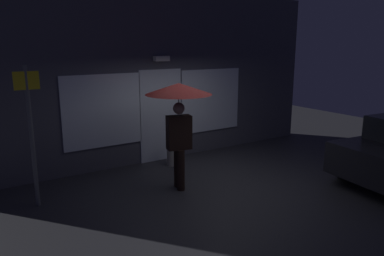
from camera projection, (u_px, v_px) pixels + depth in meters
The scene contains 5 objects.
ground_plane at pixel (214, 187), 7.32m from camera, with size 18.00×18.00×0.00m, color #2D2D33.
building_facade at pixel (157, 78), 8.80m from camera, with size 9.17×0.48×3.99m.
person_with_umbrella at pixel (179, 103), 6.91m from camera, with size 1.26×1.26×2.07m.
street_sign_post at pixel (31, 129), 6.20m from camera, with size 0.40×0.07×2.45m.
sidewalk_bollard at pixel (171, 154), 8.60m from camera, with size 0.22×0.22×0.56m, color #9E998E.
Camera 1 is at (-4.11, -5.53, 2.79)m, focal length 34.57 mm.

